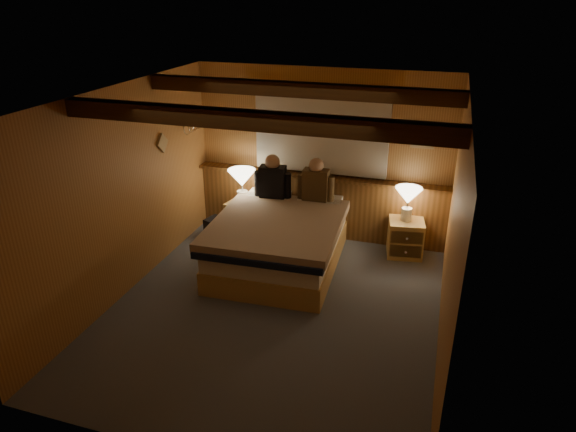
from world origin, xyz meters
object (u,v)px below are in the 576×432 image
at_px(nightstand_left, 244,219).
at_px(person_right, 316,183).
at_px(person_left, 273,180).
at_px(bed, 279,241).
at_px(lamp_left, 242,180).
at_px(lamp_right, 408,198).
at_px(duffel_bag, 221,228).
at_px(nightstand_right, 405,238).

bearing_deg(nightstand_left, person_right, 12.22).
bearing_deg(nightstand_left, person_left, 3.79).
relative_size(bed, person_right, 3.36).
xyz_separation_m(lamp_left, person_right, (1.07, 0.04, 0.06)).
xyz_separation_m(nightstand_left, lamp_right, (2.30, 0.07, 0.58)).
relative_size(nightstand_left, person_left, 0.84).
relative_size(bed, duffel_bag, 4.08).
bearing_deg(lamp_left, person_right, 2.04).
relative_size(nightstand_right, person_left, 0.82).
bearing_deg(duffel_bag, bed, -11.40).
distance_m(nightstand_left, duffel_bag, 0.36).
xyz_separation_m(nightstand_right, person_left, (-1.84, -0.12, 0.68)).
relative_size(bed, lamp_left, 4.04).
height_order(bed, person_right, person_right).
xyz_separation_m(lamp_left, duffel_bag, (-0.28, -0.17, -0.72)).
distance_m(bed, lamp_left, 1.16).
bearing_deg(bed, duffel_bag, 150.96).
relative_size(nightstand_left, person_right, 0.86).
height_order(bed, lamp_left, lamp_left).
bearing_deg(nightstand_left, lamp_left, -75.62).
height_order(bed, person_left, person_left).
bearing_deg(lamp_right, lamp_left, -177.31).
height_order(lamp_left, lamp_right, lamp_left).
distance_m(bed, person_right, 0.97).
distance_m(lamp_left, lamp_right, 2.30).
height_order(lamp_left, duffel_bag, lamp_left).
bearing_deg(lamp_right, nightstand_right, -50.29).
bearing_deg(person_right, lamp_left, -179.91).
bearing_deg(nightstand_right, nightstand_left, 171.99).
height_order(bed, lamp_right, lamp_right).
xyz_separation_m(nightstand_left, duffel_bag, (-0.28, -0.20, -0.11)).
relative_size(nightstand_left, duffel_bag, 1.04).
height_order(nightstand_left, nightstand_right, nightstand_right).
xyz_separation_m(bed, lamp_right, (1.51, 0.81, 0.47)).
bearing_deg(person_right, nightstand_right, 0.23).
bearing_deg(person_right, nightstand_left, 178.27).
height_order(lamp_left, person_right, person_right).
height_order(lamp_right, person_left, person_left).
bearing_deg(lamp_left, duffel_bag, -148.69).
xyz_separation_m(lamp_right, person_left, (-1.83, -0.14, 0.10)).
bearing_deg(lamp_right, nightstand_left, -178.16).
bearing_deg(person_left, person_right, 1.01).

